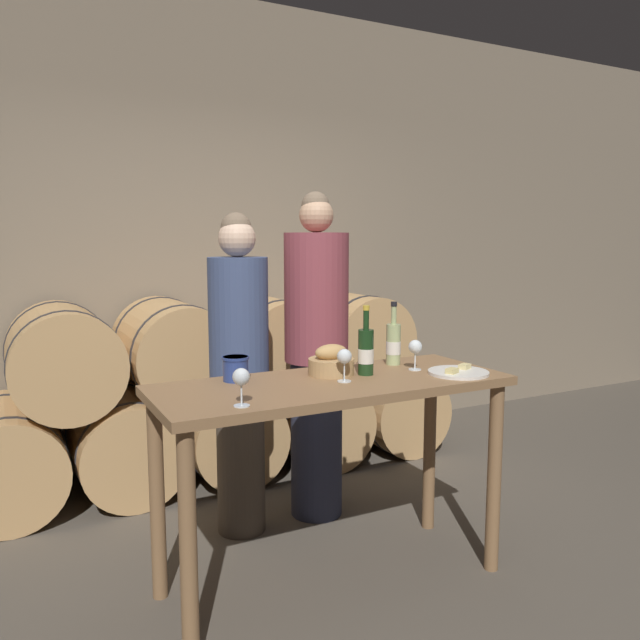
% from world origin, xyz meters
% --- Properties ---
extents(ground_plane, '(10.00, 10.00, 0.00)m').
position_xyz_m(ground_plane, '(0.00, 0.00, 0.00)').
color(ground_plane, '#564F44').
extents(stone_wall_back, '(10.00, 0.12, 3.20)m').
position_xyz_m(stone_wall_back, '(0.00, 2.07, 1.60)').
color(stone_wall_back, gray).
rests_on(stone_wall_back, ground_plane).
extents(barrel_stack, '(3.15, 0.85, 1.16)m').
position_xyz_m(barrel_stack, '(-0.00, 1.53, 0.54)').
color(barrel_stack, tan).
rests_on(barrel_stack, ground_plane).
extents(tasting_table, '(1.55, 0.60, 0.93)m').
position_xyz_m(tasting_table, '(0.00, 0.00, 0.78)').
color(tasting_table, olive).
rests_on(tasting_table, ground_plane).
extents(person_left, '(0.31, 0.31, 1.67)m').
position_xyz_m(person_left, '(-0.18, 0.67, 0.86)').
color(person_left, '#4C4238').
rests_on(person_left, ground_plane).
extents(person_right, '(0.35, 0.35, 1.78)m').
position_xyz_m(person_right, '(0.26, 0.67, 0.91)').
color(person_right, '#2D334C').
rests_on(person_right, ground_plane).
extents(wine_bottle_red, '(0.07, 0.07, 0.31)m').
position_xyz_m(wine_bottle_red, '(0.19, 0.04, 1.03)').
color(wine_bottle_red, '#193819').
rests_on(wine_bottle_red, tasting_table).
extents(wine_bottle_white, '(0.07, 0.07, 0.31)m').
position_xyz_m(wine_bottle_white, '(0.43, 0.17, 1.03)').
color(wine_bottle_white, '#ADBC7F').
rests_on(wine_bottle_white, tasting_table).
extents(blue_crock, '(0.12, 0.12, 0.11)m').
position_xyz_m(blue_crock, '(-0.37, 0.19, 0.99)').
color(blue_crock, navy).
rests_on(blue_crock, tasting_table).
extents(bread_basket, '(0.21, 0.21, 0.14)m').
position_xyz_m(bread_basket, '(0.05, 0.11, 0.98)').
color(bread_basket, tan).
rests_on(bread_basket, tasting_table).
extents(cheese_plate, '(0.27, 0.27, 0.04)m').
position_xyz_m(cheese_plate, '(0.57, -0.14, 0.94)').
color(cheese_plate, white).
rests_on(cheese_plate, tasting_table).
extents(wine_glass_far_left, '(0.06, 0.06, 0.14)m').
position_xyz_m(wine_glass_far_left, '(-0.49, -0.21, 1.03)').
color(wine_glass_far_left, white).
rests_on(wine_glass_far_left, tasting_table).
extents(wine_glass_left, '(0.06, 0.06, 0.14)m').
position_xyz_m(wine_glass_left, '(0.03, -0.04, 1.03)').
color(wine_glass_left, white).
rests_on(wine_glass_left, tasting_table).
extents(wine_glass_center, '(0.06, 0.06, 0.14)m').
position_xyz_m(wine_glass_center, '(0.45, 0.02, 1.03)').
color(wine_glass_center, white).
rests_on(wine_glass_center, tasting_table).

